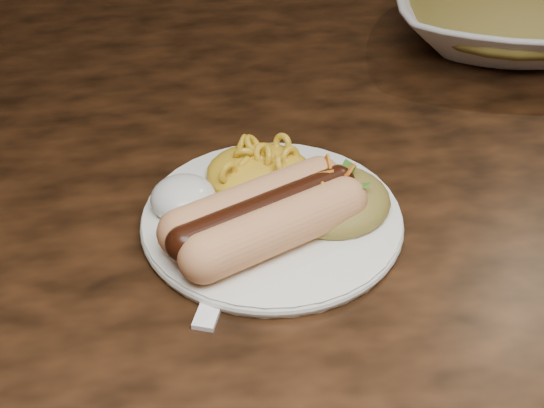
{
  "coord_description": "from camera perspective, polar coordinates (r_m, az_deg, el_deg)",
  "views": [
    {
      "loc": [
        -0.13,
        -0.49,
        1.13
      ],
      "look_at": [
        -0.07,
        -0.04,
        0.77
      ],
      "focal_mm": 50.0,
      "sensor_mm": 36.0,
      "label": 1
    }
  ],
  "objects": [
    {
      "name": "sour_cream",
      "position": [
        0.59,
        -6.74,
        1.01
      ],
      "size": [
        0.05,
        0.05,
        0.03
      ],
      "primitive_type": "ellipsoid",
      "rotation": [
        0.0,
        0.0,
        0.07
      ],
      "color": "silver",
      "rests_on": "plate"
    },
    {
      "name": "hotdog",
      "position": [
        0.55,
        -0.54,
        -0.83
      ],
      "size": [
        0.13,
        0.11,
        0.04
      ],
      "rotation": [
        0.0,
        0.0,
        0.43
      ],
      "color": "tan",
      "rests_on": "plate"
    },
    {
      "name": "taco_salad",
      "position": [
        0.58,
        4.62,
        0.98
      ],
      "size": [
        0.09,
        0.09,
        0.04
      ],
      "rotation": [
        0.0,
        0.0,
        -0.41
      ],
      "color": "#AB4E25",
      "rests_on": "plate"
    },
    {
      "name": "fork",
      "position": [
        0.54,
        -3.81,
        -5.58
      ],
      "size": [
        0.07,
        0.15,
        0.0
      ],
      "primitive_type": "cube",
      "rotation": [
        0.0,
        0.0,
        -0.36
      ],
      "color": "white",
      "rests_on": "table"
    },
    {
      "name": "plate",
      "position": [
        0.59,
        0.0,
        -1.17
      ],
      "size": [
        0.25,
        0.25,
        0.01
      ],
      "primitive_type": "cylinder",
      "rotation": [
        0.0,
        0.0,
        0.32
      ],
      "color": "white",
      "rests_on": "table"
    },
    {
      "name": "table",
      "position": [
        0.69,
        4.97,
        -4.81
      ],
      "size": [
        1.6,
        0.9,
        0.75
      ],
      "color": "#412310",
      "rests_on": "floor"
    },
    {
      "name": "mac_and_cheese",
      "position": [
        0.62,
        -1.02,
        3.39
      ],
      "size": [
        0.09,
        0.08,
        0.03
      ],
      "primitive_type": "ellipsoid",
      "rotation": [
        0.0,
        0.0,
        0.03
      ],
      "color": "gold",
      "rests_on": "plate"
    },
    {
      "name": "serving_bowl",
      "position": [
        0.89,
        16.94,
        13.31
      ],
      "size": [
        0.3,
        0.3,
        0.06
      ],
      "primitive_type": "imported",
      "rotation": [
        0.0,
        0.0,
        -0.33
      ],
      "color": "white",
      "rests_on": "table"
    }
  ]
}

